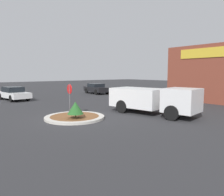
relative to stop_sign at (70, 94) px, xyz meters
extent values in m
plane|color=#2D2D30|center=(0.90, -0.14, -1.47)|extent=(120.00, 120.00, 0.00)
cylinder|color=#BCB7AD|center=(0.90, -0.14, -1.40)|extent=(3.76, 3.76, 0.15)
cylinder|color=brown|center=(0.90, -0.14, -1.39)|extent=(3.08, 3.08, 0.15)
cylinder|color=#4C4C51|center=(0.00, 0.00, -0.40)|extent=(0.07, 0.07, 2.14)
cylinder|color=#B71414|center=(0.00, 0.00, 0.34)|extent=(0.64, 0.03, 0.64)
cylinder|color=brown|center=(1.50, -0.41, -1.19)|extent=(0.08, 0.08, 0.26)
cone|color=#235623|center=(1.50, -0.41, -0.69)|extent=(0.97, 0.97, 0.75)
cube|color=silver|center=(5.12, 5.15, -0.31)|extent=(2.32, 2.38, 1.49)
cube|color=silver|center=(1.83, 4.55, -0.38)|extent=(4.04, 2.80, 1.34)
cube|color=black|center=(5.80, 5.27, -0.04)|extent=(0.37, 1.82, 0.52)
cylinder|color=black|center=(4.75, 6.10, -1.01)|extent=(0.96, 0.40, 0.93)
cylinder|color=black|center=(5.11, 4.14, -1.01)|extent=(0.96, 0.40, 0.93)
cylinder|color=black|center=(0.98, 5.41, -1.01)|extent=(0.96, 0.40, 0.93)
cylinder|color=black|center=(1.34, 3.45, -1.01)|extent=(0.96, 0.40, 0.93)
cube|color=gold|center=(3.52, 12.85, 3.26)|extent=(7.62, 0.08, 0.90)
cube|color=black|center=(-11.85, 10.32, -0.85)|extent=(4.34, 2.16, 0.64)
cube|color=black|center=(-12.06, 10.34, -0.30)|extent=(2.13, 1.79, 0.45)
cylinder|color=black|center=(-10.49, 11.10, -1.11)|extent=(0.72, 0.25, 0.71)
cylinder|color=black|center=(-10.60, 9.37, -1.11)|extent=(0.72, 0.25, 0.71)
cylinder|color=black|center=(-13.10, 11.28, -1.11)|extent=(0.72, 0.25, 0.71)
cylinder|color=black|center=(-13.21, 9.54, -1.11)|extent=(0.72, 0.25, 0.71)
cube|color=silver|center=(-11.38, -0.59, -0.89)|extent=(4.80, 2.38, 0.56)
cube|color=black|center=(-11.61, -0.62, -0.34)|extent=(2.39, 1.87, 0.54)
cylinder|color=black|center=(-10.06, 0.42, -1.12)|extent=(0.73, 0.29, 0.71)
cylinder|color=black|center=(-9.86, -1.26, -1.12)|extent=(0.73, 0.29, 0.71)
cylinder|color=black|center=(-12.90, 0.08, -1.12)|extent=(0.73, 0.29, 0.71)
cylinder|color=black|center=(-12.70, -1.61, -1.12)|extent=(0.73, 0.29, 0.71)
camera|label=1|loc=(13.02, -6.76, 1.42)|focal=35.00mm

